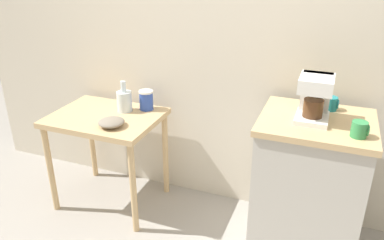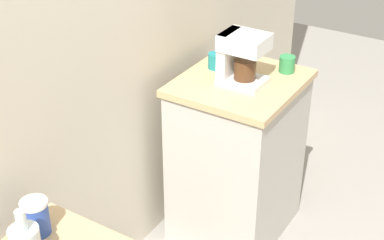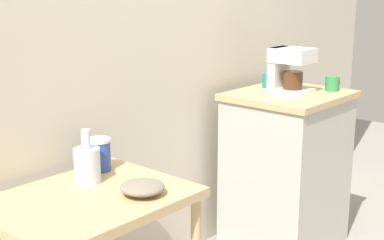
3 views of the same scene
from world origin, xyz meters
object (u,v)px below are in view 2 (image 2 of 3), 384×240
Objects in this scene: coffee_maker at (240,56)px; mug_dark_teal at (216,61)px; canister_enamel at (36,217)px; mug_tall_green at (287,64)px.

coffee_maker is 2.99× the size of mug_dark_teal.
mug_dark_teal is (0.09, 0.18, -0.10)m from coffee_maker.
mug_tall_green is at bearing -14.75° from canister_enamel.
mug_dark_teal reaches higher than canister_enamel.
canister_enamel is 1.66× the size of mug_tall_green.
mug_dark_teal is at bearing 114.91° from mug_tall_green.
canister_enamel is at bearing 178.05° from mug_dark_teal.
canister_enamel is at bearing 165.25° from mug_tall_green.
coffee_maker is at bearing 148.52° from mug_tall_green.
coffee_maker reaches higher than canister_enamel.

